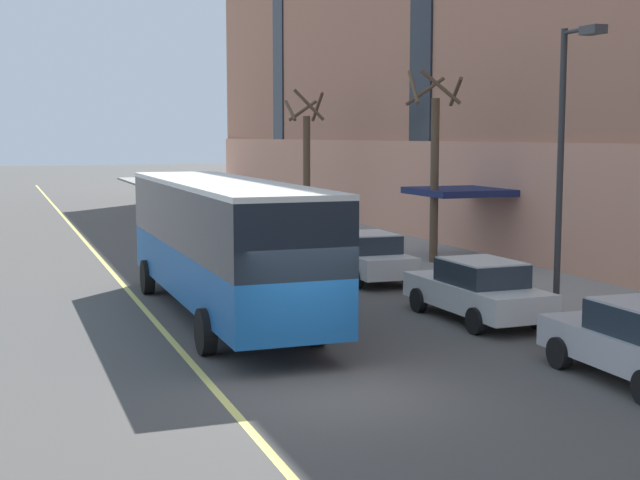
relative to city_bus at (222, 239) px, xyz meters
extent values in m
plane|color=#4C4947|center=(0.25, -7.21, -2.04)|extent=(260.00, 260.00, 0.00)
cube|color=navy|center=(10.66, 6.95, 0.56)|extent=(3.20, 3.40, 0.24)
cube|color=#1E232B|center=(12.21, 34.04, 10.14)|extent=(0.10, 2.00, 16.83)
cube|color=#19569E|center=(0.00, -0.03, -0.80)|extent=(2.54, 12.05, 1.24)
cube|color=black|center=(0.00, -0.03, 0.58)|extent=(2.56, 12.05, 1.52)
cube|color=silver|center=(0.00, -0.03, 1.40)|extent=(2.57, 12.06, 0.12)
cube|color=#19232D|center=(0.03, 6.03, 0.43)|extent=(2.29, 0.09, 1.14)
cube|color=orange|center=(0.03, 6.04, 1.16)|extent=(1.74, 0.07, 0.28)
cube|color=black|center=(0.03, 6.05, -1.32)|extent=(2.44, 0.13, 0.24)
cube|color=white|center=(-0.85, 6.05, -1.07)|extent=(0.28, 0.06, 0.18)
cube|color=white|center=(0.90, 6.04, -1.07)|extent=(0.28, 0.06, 0.18)
cylinder|color=black|center=(-1.23, 4.20, -1.54)|extent=(0.30, 1.00, 1.00)
cylinder|color=black|center=(1.26, 4.18, -1.54)|extent=(0.30, 1.00, 1.00)
cylinder|color=black|center=(-1.26, -3.63, -1.54)|extent=(0.30, 1.00, 1.00)
cylinder|color=black|center=(1.23, -3.64, -1.54)|extent=(0.30, 1.00, 1.00)
cube|color=silver|center=(5.96, -2.44, -1.40)|extent=(1.88, 4.67, 0.64)
cube|color=#232D38|center=(5.96, -2.67, -0.80)|extent=(1.61, 2.12, 0.56)
cube|color=silver|center=(5.96, -2.67, -0.50)|extent=(1.57, 2.03, 0.04)
cylinder|color=black|center=(5.05, -1.02, -1.72)|extent=(0.24, 0.65, 0.64)
cylinder|color=black|center=(6.79, -0.98, -1.72)|extent=(0.24, 0.65, 0.64)
cylinder|color=black|center=(5.12, -3.89, -1.72)|extent=(0.24, 0.65, 0.64)
cylinder|color=black|center=(6.86, -3.85, -1.72)|extent=(0.24, 0.65, 0.64)
cube|color=#B7B7BC|center=(5.98, -8.51, -1.40)|extent=(1.88, 4.27, 0.64)
cylinder|color=black|center=(5.13, -7.18, -1.72)|extent=(0.23, 0.64, 0.64)
cylinder|color=black|center=(6.89, -7.21, -1.72)|extent=(0.23, 0.64, 0.64)
cube|color=navy|center=(5.77, 10.48, -1.40)|extent=(1.85, 4.29, 0.64)
cube|color=#232D38|center=(5.77, 10.27, -0.80)|extent=(1.59, 1.95, 0.56)
cube|color=navy|center=(5.77, 10.27, -0.50)|extent=(1.55, 1.86, 0.04)
cylinder|color=black|center=(4.95, 11.82, -1.72)|extent=(0.24, 0.65, 0.64)
cylinder|color=black|center=(6.66, 11.78, -1.72)|extent=(0.24, 0.65, 0.64)
cylinder|color=black|center=(4.88, 9.18, -1.72)|extent=(0.24, 0.65, 0.64)
cylinder|color=black|center=(6.60, 9.14, -1.72)|extent=(0.24, 0.65, 0.64)
cube|color=black|center=(6.03, 22.73, -1.40)|extent=(1.95, 4.29, 0.64)
cube|color=#232D38|center=(6.04, 22.51, -0.80)|extent=(1.65, 1.96, 0.56)
cube|color=black|center=(6.04, 22.51, -0.50)|extent=(1.61, 1.87, 0.04)
cylinder|color=black|center=(5.11, 24.00, -1.72)|extent=(0.24, 0.65, 0.64)
cylinder|color=black|center=(6.87, 24.07, -1.72)|extent=(0.24, 0.65, 0.64)
cylinder|color=black|center=(5.20, 21.38, -1.72)|extent=(0.24, 0.65, 0.64)
cylinder|color=black|center=(6.96, 21.45, -1.72)|extent=(0.24, 0.65, 0.64)
cube|color=silver|center=(5.79, 4.31, -1.40)|extent=(1.82, 4.63, 0.64)
cube|color=#232D38|center=(5.79, 4.08, -0.80)|extent=(1.57, 2.09, 0.56)
cube|color=silver|center=(5.79, 4.08, -0.50)|extent=(1.54, 2.00, 0.04)
cylinder|color=black|center=(4.96, 5.75, -1.72)|extent=(0.23, 0.64, 0.64)
cylinder|color=black|center=(6.67, 5.72, -1.72)|extent=(0.23, 0.64, 0.64)
cylinder|color=black|center=(4.91, 2.90, -1.72)|extent=(0.23, 0.64, 0.64)
cylinder|color=black|center=(6.63, 2.87, -1.72)|extent=(0.23, 0.64, 0.64)
cylinder|color=brown|center=(9.25, 6.28, 1.00)|extent=(0.30, 0.30, 5.79)
cylinder|color=brown|center=(9.94, 6.09, 4.12)|extent=(0.51, 1.48, 0.96)
cylinder|color=brown|center=(9.22, 7.02, 4.17)|extent=(1.57, 0.21, 1.06)
cylinder|color=brown|center=(8.49, 6.48, 4.27)|extent=(0.56, 1.63, 1.27)
cylinder|color=brown|center=(9.08, 5.60, 4.25)|extent=(1.46, 0.50, 1.22)
cylinder|color=brown|center=(9.25, 19.98, 0.83)|extent=(0.36, 0.36, 5.45)
cylinder|color=brown|center=(9.84, 20.01, 4.01)|extent=(0.25, 1.31, 1.43)
cylinder|color=brown|center=(9.29, 20.67, 3.83)|extent=(1.49, 0.24, 1.09)
cylinder|color=brown|center=(8.42, 20.02, 3.82)|extent=(0.25, 1.75, 1.07)
cylinder|color=brown|center=(9.13, 19.27, 4.07)|extent=(1.55, 0.43, 1.56)
cylinder|color=#2D2D30|center=(7.70, -3.36, 1.63)|extent=(0.16, 0.16, 7.04)
cylinder|color=#2D2D30|center=(7.70, -3.91, 5.05)|extent=(0.10, 1.10, 0.10)
cube|color=#3D3D3F|center=(7.70, -4.46, 5.00)|extent=(0.36, 0.60, 0.20)
cube|color=#E0D66B|center=(-1.70, -4.21, -2.04)|extent=(0.16, 140.00, 0.01)
camera|label=1|loc=(-5.34, -21.87, 2.59)|focal=50.00mm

